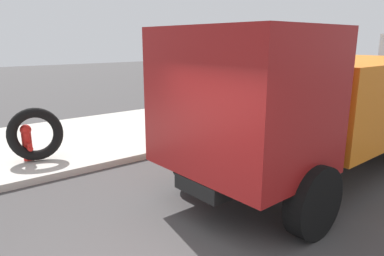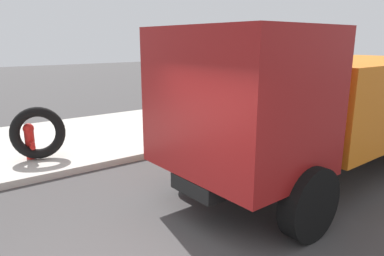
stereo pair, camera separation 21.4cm
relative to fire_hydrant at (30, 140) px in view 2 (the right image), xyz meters
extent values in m
cube|color=#BCB7AD|center=(-0.25, 1.28, -0.52)|extent=(36.00, 5.00, 0.15)
cylinder|color=red|center=(0.00, 0.01, -0.12)|extent=(0.21, 0.21, 0.64)
sphere|color=red|center=(0.00, 0.01, 0.26)|extent=(0.24, 0.24, 0.24)
cylinder|color=red|center=(0.00, -0.18, -0.04)|extent=(0.09, 0.17, 0.09)
cylinder|color=red|center=(0.00, 0.20, -0.04)|extent=(0.09, 0.17, 0.09)
cylinder|color=red|center=(0.00, -0.18, -0.12)|extent=(0.11, 0.17, 0.11)
torus|color=black|center=(0.17, -0.11, 0.16)|extent=(1.25, 0.70, 1.21)
cube|color=orange|center=(5.81, -4.33, 1.01)|extent=(4.90, 2.69, 1.60)
cube|color=maroon|center=(2.21, -4.48, 1.31)|extent=(2.10, 2.58, 2.20)
cube|color=black|center=(4.71, -4.37, 0.08)|extent=(7.03, 1.18, 0.24)
cylinder|color=black|center=(2.46, -5.72, -0.04)|extent=(1.11, 0.34, 1.10)
cylinder|color=black|center=(2.36, -3.22, -0.04)|extent=(1.11, 0.34, 1.10)
cylinder|color=black|center=(6.96, -3.03, -0.04)|extent=(1.11, 0.34, 1.10)
camera|label=1|loc=(-1.79, -8.33, 2.21)|focal=33.18mm
camera|label=2|loc=(-1.62, -8.46, 2.21)|focal=33.18mm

